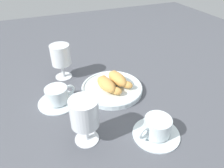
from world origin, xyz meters
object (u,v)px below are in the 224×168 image
coffee_cup_near (157,128)px  juice_glass_left (84,115)px  pastry_plate (112,88)px  croissant_large (107,84)px  juice_glass_right (61,56)px  coffee_cup_far (58,96)px  croissant_small (118,79)px

coffee_cup_near → juice_glass_left: size_ratio=0.97×
pastry_plate → croissant_large: size_ratio=1.68×
coffee_cup_near → juice_glass_right: (-0.41, -0.18, 0.07)m
pastry_plate → coffee_cup_far: bearing=-91.9°
coffee_cup_far → juice_glass_left: (0.19, 0.05, 0.07)m
croissant_small → coffee_cup_near: bearing=1.2°
coffee_cup_far → juice_glass_left: 0.21m
coffee_cup_near → juice_glass_right: size_ratio=0.97×
croissant_small → coffee_cup_near: size_ratio=0.99×
croissant_small → coffee_cup_far: 0.23m
croissant_small → pastry_plate: bearing=-71.1°
juice_glass_right → pastry_plate: bearing=41.5°
croissant_small → juice_glass_left: juice_glass_left is taller
pastry_plate → croissant_small: croissant_small is taller
croissant_large → croissant_small: (-0.02, 0.05, 0.00)m
croissant_large → juice_glass_right: size_ratio=0.96×
coffee_cup_near → coffee_cup_far: size_ratio=1.00×
croissant_small → juice_glass_right: juice_glass_right is taller
juice_glass_left → juice_glass_right: bearing=179.1°
coffee_cup_near → juice_glass_left: juice_glass_left is taller
croissant_large → coffee_cup_near: croissant_large is taller
pastry_plate → juice_glass_right: 0.24m
croissant_small → coffee_cup_far: croissant_small is taller
croissant_large → croissant_small: size_ratio=1.00×
pastry_plate → coffee_cup_near: (0.25, 0.03, 0.02)m
juice_glass_left → juice_glass_right: 0.35m
croissant_large → juice_glass_right: bearing=-144.5°
pastry_plate → coffee_cup_far: size_ratio=1.67×
croissant_large → juice_glass_left: juice_glass_left is taller
pastry_plate → juice_glass_left: size_ratio=1.62×
croissant_large → coffee_cup_near: 0.25m
croissant_small → coffee_cup_far: size_ratio=0.99×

